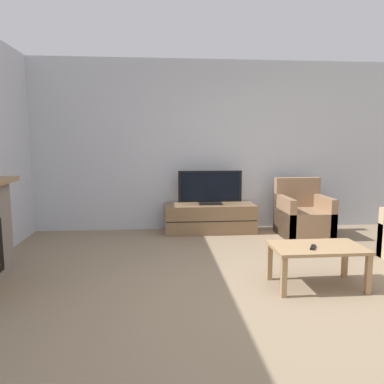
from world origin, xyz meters
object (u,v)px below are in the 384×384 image
object	(u,v)px
coffee_table	(317,252)
remote	(313,247)
armchair	(303,217)
tv_stand	(210,218)
tv	(210,189)

from	to	relation	value
coffee_table	remote	xyz separation A→B (m)	(-0.08, -0.07, 0.07)
armchair	remote	bearing A→B (deg)	-109.04
tv_stand	remote	bearing A→B (deg)	-74.17
coffee_table	remote	size ratio (longest dim) A/B	5.92
tv	coffee_table	size ratio (longest dim) A/B	1.11
tv	coffee_table	xyz separation A→B (m)	(0.75, -2.29, -0.34)
tv_stand	remote	size ratio (longest dim) A/B	9.37
tv_stand	coffee_table	distance (m)	2.42
remote	coffee_table	bearing A→B (deg)	71.72
tv_stand	tv	bearing A→B (deg)	-90.00
tv_stand	armchair	world-z (taller)	armchair
coffee_table	remote	world-z (taller)	remote
tv_stand	coffee_table	xyz separation A→B (m)	(0.75, -2.30, 0.13)
armchair	tv_stand	bearing A→B (deg)	166.83
tv	coffee_table	bearing A→B (deg)	-71.96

